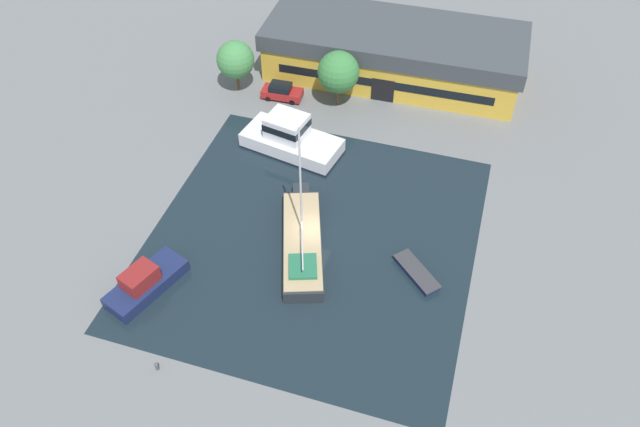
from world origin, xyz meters
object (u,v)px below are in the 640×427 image
object	(u,v)px
quay_tree_near_building	(338,72)
motor_cruiser	(290,138)
small_dinghy	(417,273)
warehouse_building	(394,52)
quay_tree_by_water	(235,60)
parked_car	(282,92)
cabin_boat	(145,282)
sailboat_moored	(302,242)

from	to	relation	value
quay_tree_near_building	motor_cruiser	bearing A→B (deg)	-106.27
small_dinghy	motor_cruiser	bearing A→B (deg)	-85.73
warehouse_building	motor_cruiser	world-z (taller)	warehouse_building
quay_tree_by_water	motor_cruiser	distance (m)	11.71
warehouse_building	parked_car	xyz separation A→B (m)	(-10.09, -7.88, -1.95)
small_dinghy	cabin_boat	xyz separation A→B (m)	(-19.83, -7.54, 0.58)
quay_tree_near_building	cabin_boat	world-z (taller)	quay_tree_near_building
sailboat_moored	cabin_boat	xyz separation A→B (m)	(-10.26, -7.63, 0.15)
parked_car	small_dinghy	bearing A→B (deg)	40.68
quay_tree_near_building	parked_car	world-z (taller)	quay_tree_near_building
sailboat_moored	small_dinghy	bearing A→B (deg)	-19.77
quay_tree_near_building	parked_car	xyz separation A→B (m)	(-5.95, -0.58, -3.17)
quay_tree_by_water	motor_cruiser	xyz separation A→B (m)	(8.54, -7.64, -2.39)
quay_tree_near_building	quay_tree_by_water	world-z (taller)	quay_tree_near_building
motor_cruiser	small_dinghy	world-z (taller)	motor_cruiser
sailboat_moored	motor_cruiser	distance (m)	12.65
sailboat_moored	quay_tree_by_water	bearing A→B (deg)	105.89
quay_tree_by_water	sailboat_moored	bearing A→B (deg)	-54.87
small_dinghy	warehouse_building	bearing A→B (deg)	-120.46
quay_tree_near_building	cabin_boat	size ratio (longest dim) A/B	0.86
parked_car	motor_cruiser	bearing A→B (deg)	22.65
warehouse_building	sailboat_moored	world-z (taller)	sailboat_moored
quay_tree_by_water	motor_cruiser	world-z (taller)	quay_tree_by_water
warehouse_building	parked_car	distance (m)	12.95
cabin_boat	small_dinghy	bearing A→B (deg)	40.72
quay_tree_near_building	parked_car	distance (m)	6.77
quay_tree_by_water	cabin_boat	distance (m)	27.23
parked_car	cabin_boat	xyz separation A→B (m)	(-1.69, -26.81, 0.00)
quay_tree_by_water	motor_cruiser	size ratio (longest dim) A/B	0.56
parked_car	small_dinghy	world-z (taller)	parked_car
parked_car	motor_cruiser	xyz separation A→B (m)	(3.57, -7.58, 0.49)
quay_tree_near_building	sailboat_moored	xyz separation A→B (m)	(2.62, -19.76, -3.31)
warehouse_building	small_dinghy	xyz separation A→B (m)	(8.05, -27.15, -2.52)
small_dinghy	cabin_boat	bearing A→B (deg)	-26.15
small_dinghy	sailboat_moored	bearing A→B (deg)	-47.50
quay_tree_by_water	quay_tree_near_building	bearing A→B (deg)	2.71
quay_tree_near_building	sailboat_moored	world-z (taller)	sailboat_moored
warehouse_building	small_dinghy	world-z (taller)	warehouse_building
quay_tree_by_water	sailboat_moored	distance (m)	23.72
motor_cruiser	quay_tree_by_water	bearing A→B (deg)	58.86
warehouse_building	motor_cruiser	bearing A→B (deg)	-114.12
warehouse_building	quay_tree_by_water	size ratio (longest dim) A/B	4.85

